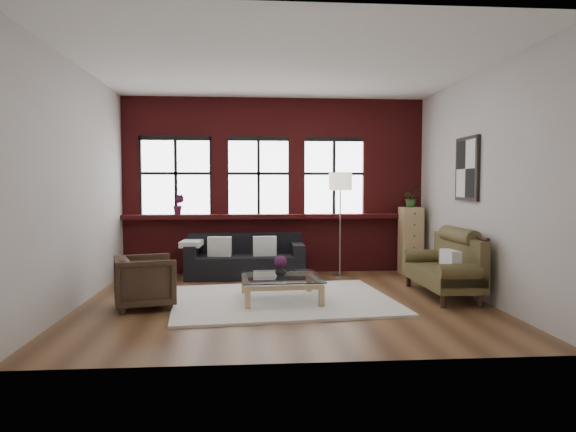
{
  "coord_description": "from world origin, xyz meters",
  "views": [
    {
      "loc": [
        -0.5,
        -7.03,
        1.6
      ],
      "look_at": [
        0.1,
        0.6,
        1.15
      ],
      "focal_mm": 32.0,
      "sensor_mm": 36.0,
      "label": 1
    }
  ],
  "objects": [
    {
      "name": "flowers",
      "position": [
        -0.05,
        -0.01,
        0.55
      ],
      "size": [
        0.18,
        0.18,
        0.18
      ],
      "primitive_type": "sphere",
      "color": "#461839",
      "rests_on": "vase"
    },
    {
      "name": "sill_plant",
      "position": [
        -1.74,
        2.32,
        1.26
      ],
      "size": [
        0.23,
        0.2,
        0.37
      ],
      "primitive_type": "imported",
      "rotation": [
        0.0,
        0.0,
        -0.24
      ],
      "color": "#461839",
      "rests_on": "sill_ledge"
    },
    {
      "name": "wall_front",
      "position": [
        0.0,
        -2.5,
        1.6
      ],
      "size": [
        5.5,
        0.0,
        5.5
      ],
      "primitive_type": "plane",
      "rotation": [
        -1.57,
        0.0,
        0.0
      ],
      "color": "beige",
      "rests_on": "ground"
    },
    {
      "name": "floor_lamp",
      "position": [
        1.12,
        1.84,
        0.99
      ],
      "size": [
        0.4,
        0.4,
        1.97
      ],
      "primitive_type": null,
      "color": "#A5A5A8",
      "rests_on": "floor"
    },
    {
      "name": "vintage_settee",
      "position": [
        2.3,
        0.15,
        0.45
      ],
      "size": [
        0.75,
        1.7,
        0.91
      ],
      "primitive_type": null,
      "color": "#4C4223",
      "rests_on": "floor"
    },
    {
      "name": "ceiling",
      "position": [
        0.0,
        0.0,
        3.2
      ],
      "size": [
        5.5,
        5.5,
        0.0
      ],
      "primitive_type": "plane",
      "rotation": [
        3.14,
        0.0,
        0.0
      ],
      "color": "white",
      "rests_on": "ground"
    },
    {
      "name": "wall_right",
      "position": [
        2.75,
        0.0,
        1.6
      ],
      "size": [
        0.0,
        5.0,
        5.0
      ],
      "primitive_type": "plane",
      "rotation": [
        1.57,
        0.0,
        -1.57
      ],
      "color": "beige",
      "rests_on": "ground"
    },
    {
      "name": "wall_poster",
      "position": [
        2.72,
        0.3,
        1.85
      ],
      "size": [
        0.05,
        0.74,
        0.94
      ],
      "primitive_type": null,
      "color": "black",
      "rests_on": "wall_right"
    },
    {
      "name": "pillow_a",
      "position": [
        -0.99,
        1.8,
        0.56
      ],
      "size": [
        0.41,
        0.19,
        0.34
      ],
      "primitive_type": "cube",
      "rotation": [
        0.0,
        0.0,
        -0.13
      ],
      "color": "silver",
      "rests_on": "dark_sofa"
    },
    {
      "name": "window_right",
      "position": [
        1.1,
        2.45,
        1.75
      ],
      "size": [
        1.38,
        0.1,
        1.5
      ],
      "primitive_type": null,
      "color": "black",
      "rests_on": "brick_backwall"
    },
    {
      "name": "pillow_settee",
      "position": [
        2.22,
        -0.37,
        0.57
      ],
      "size": [
        0.16,
        0.39,
        0.34
      ],
      "primitive_type": "cube",
      "rotation": [
        0.0,
        0.0,
        0.06
      ],
      "color": "silver",
      "rests_on": "vintage_settee"
    },
    {
      "name": "dark_sofa",
      "position": [
        -0.55,
        1.9,
        0.37
      ],
      "size": [
        2.04,
        0.83,
        0.74
      ],
      "primitive_type": null,
      "color": "black",
      "rests_on": "floor"
    },
    {
      "name": "pillow_b",
      "position": [
        -0.21,
        1.8,
        0.56
      ],
      "size": [
        0.41,
        0.16,
        0.34
      ],
      "primitive_type": "cube",
      "rotation": [
        0.0,
        0.0,
        0.05
      ],
      "color": "silver",
      "rests_on": "dark_sofa"
    },
    {
      "name": "vase",
      "position": [
        -0.05,
        -0.01,
        0.43
      ],
      "size": [
        0.18,
        0.18,
        0.16
      ],
      "primitive_type": "imported",
      "rotation": [
        0.0,
        0.0,
        0.23
      ],
      "color": "#B2B2B2",
      "rests_on": "coffee_table"
    },
    {
      "name": "potted_plant_top",
      "position": [
        2.46,
        2.05,
        1.39
      ],
      "size": [
        0.33,
        0.3,
        0.34
      ],
      "primitive_type": "imported",
      "rotation": [
        0.0,
        0.0,
        0.09
      ],
      "color": "#2D5923",
      "rests_on": "drawer_chest"
    },
    {
      "name": "sill_ledge",
      "position": [
        0.0,
        2.35,
        1.04
      ],
      "size": [
        5.5,
        0.3,
        0.08
      ],
      "primitive_type": "cube",
      "color": "maroon",
      "rests_on": "brick_backwall"
    },
    {
      "name": "wall_left",
      "position": [
        -2.75,
        0.0,
        1.6
      ],
      "size": [
        0.0,
        5.0,
        5.0
      ],
      "primitive_type": "plane",
      "rotation": [
        1.57,
        0.0,
        1.57
      ],
      "color": "beige",
      "rests_on": "ground"
    },
    {
      "name": "brick_backwall",
      "position": [
        0.0,
        2.44,
        1.6
      ],
      "size": [
        5.5,
        0.12,
        3.2
      ],
      "primitive_type": null,
      "color": "maroon",
      "rests_on": "floor"
    },
    {
      "name": "window_mid",
      "position": [
        -0.3,
        2.45,
        1.75
      ],
      "size": [
        1.38,
        0.1,
        1.5
      ],
      "primitive_type": null,
      "color": "black",
      "rests_on": "brick_backwall"
    },
    {
      "name": "floor",
      "position": [
        0.0,
        0.0,
        0.0
      ],
      "size": [
        5.5,
        5.5,
        0.0
      ],
      "primitive_type": "plane",
      "color": "brown",
      "rests_on": "ground"
    },
    {
      "name": "wall_back",
      "position": [
        0.0,
        2.5,
        1.6
      ],
      "size": [
        5.5,
        0.0,
        5.5
      ],
      "primitive_type": "plane",
      "rotation": [
        1.57,
        0.0,
        0.0
      ],
      "color": "beige",
      "rests_on": "ground"
    },
    {
      "name": "shag_rug",
      "position": [
        -0.02,
        0.02,
        0.02
      ],
      "size": [
        3.21,
        2.63,
        0.03
      ],
      "primitive_type": "cube",
      "rotation": [
        0.0,
        0.0,
        0.1
      ],
      "color": "silver",
      "rests_on": "floor"
    },
    {
      "name": "armchair",
      "position": [
        -1.85,
        -0.24,
        0.34
      ],
      "size": [
        0.93,
        0.91,
        0.69
      ],
      "primitive_type": "imported",
      "rotation": [
        0.0,
        0.0,
        1.84
      ],
      "color": "#312318",
      "rests_on": "floor"
    },
    {
      "name": "coffee_table",
      "position": [
        -0.05,
        -0.01,
        0.17
      ],
      "size": [
        1.14,
        1.14,
        0.36
      ],
      "primitive_type": null,
      "rotation": [
        0.0,
        0.0,
        0.05
      ],
      "color": "tan",
      "rests_on": "shag_rug"
    },
    {
      "name": "drawer_chest",
      "position": [
        2.46,
        2.05,
        0.61
      ],
      "size": [
        0.37,
        0.37,
        1.21
      ],
      "primitive_type": "cube",
      "color": "tan",
      "rests_on": "floor"
    },
    {
      "name": "window_left",
      "position": [
        -1.8,
        2.45,
        1.75
      ],
      "size": [
        1.38,
        0.1,
        1.5
      ],
      "primitive_type": null,
      "color": "black",
      "rests_on": "brick_backwall"
    }
  ]
}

